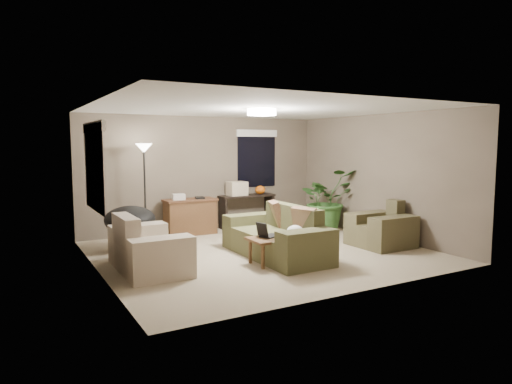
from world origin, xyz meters
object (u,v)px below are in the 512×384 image
armchair (381,230)px  console_table (247,208)px  loveseat (147,250)px  floor_lamp (144,160)px  papasan_chair (130,224)px  cat_scratching_post (322,220)px  houseplant (326,206)px  coffee_table (279,241)px  main_sofa (277,239)px  desk (190,216)px

armchair → console_table: (-1.28, 2.92, 0.14)m
loveseat → floor_lamp: size_ratio=0.84×
papasan_chair → cat_scratching_post: bearing=-1.2°
loveseat → houseplant: size_ratio=1.18×
floor_lamp → cat_scratching_post: floor_lamp is taller
armchair → coffee_table: 2.31m
coffee_table → console_table: (1.02, 3.01, 0.08)m
console_table → floor_lamp: (-2.42, -0.29, 1.16)m
papasan_chair → main_sofa: bearing=-39.1°
main_sofa → papasan_chair: 2.67m
loveseat → armchair: size_ratio=1.60×
armchair → papasan_chair: 4.62m
armchair → houseplant: (0.11, 1.80, 0.23)m
cat_scratching_post → desk: bearing=161.9°
papasan_chair → floor_lamp: bearing=54.5°
houseplant → desk: bearing=160.4°
floor_lamp → houseplant: bearing=-12.4°
main_sofa → houseplant: size_ratio=1.62×
armchair → houseplant: size_ratio=0.74×
main_sofa → coffee_table: (-0.21, -0.39, 0.06)m
desk → houseplant: (2.81, -1.00, 0.15)m
loveseat → coffee_table: loveseat is taller
loveseat → armchair: bearing=-7.3°
armchair → loveseat: bearing=172.7°
desk → cat_scratching_post: desk is taller
console_table → houseplant: bearing=-38.8°
armchair → console_table: armchair is taller
main_sofa → desk: (-0.60, 2.51, 0.08)m
floor_lamp → armchair: bearing=-35.5°
floor_lamp → loveseat: bearing=-105.3°
armchair → desk: armchair is taller
desk → loveseat: bearing=-124.8°
houseplant → coffee_table: bearing=-142.0°
main_sofa → papasan_chair: bearing=140.9°
armchair → papasan_chair: (-4.17, 1.98, 0.17)m
desk → cat_scratching_post: size_ratio=2.20×
floor_lamp → houseplant: size_ratio=1.41×
desk → papasan_chair: size_ratio=1.12×
coffee_table → houseplant: 3.07m
armchair → console_table: bearing=113.7°
loveseat → cat_scratching_post: 4.56m
console_table → papasan_chair: 3.03m
desk → cat_scratching_post: 2.93m
main_sofa → desk: 2.58m
desk → floor_lamp: size_ratio=0.58×
desk → cat_scratching_post: bearing=-18.1°
loveseat → cat_scratching_post: loveseat is taller
papasan_chair → floor_lamp: size_ratio=0.52×
console_table → desk: bearing=-175.2°
coffee_table → desk: desk is taller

